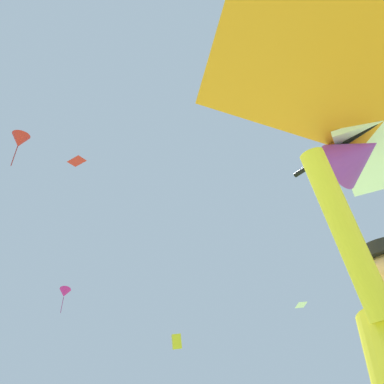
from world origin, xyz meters
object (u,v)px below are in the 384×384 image
object	(u,v)px
distant_kite_red_low_right	(76,161)
distant_kite_yellow_low_left	(177,342)
distant_kite_magenta_high_right	(64,293)
held_stunt_kite	(364,124)
distant_kite_red_mid_right	(20,141)
distant_kite_white_high_left	(301,305)

from	to	relation	value
distant_kite_red_low_right	distant_kite_yellow_low_left	distance (m)	15.03
distant_kite_magenta_high_right	held_stunt_kite	bearing A→B (deg)	-87.29
held_stunt_kite	distant_kite_yellow_low_left	world-z (taller)	distant_kite_yellow_low_left
distant_kite_magenta_high_right	distant_kite_red_low_right	bearing A→B (deg)	-92.36
distant_kite_red_mid_right	distant_kite_red_low_right	size ratio (longest dim) A/B	2.19
distant_kite_yellow_low_left	distant_kite_magenta_high_right	bearing A→B (deg)	154.18
held_stunt_kite	distant_kite_magenta_high_right	xyz separation A→B (m)	(-1.50, 31.77, 11.38)
held_stunt_kite	distant_kite_white_high_left	xyz separation A→B (m)	(8.71, 14.03, 5.20)
distant_kite_red_mid_right	held_stunt_kite	bearing A→B (deg)	-72.19
held_stunt_kite	distant_kite_white_high_left	distance (m)	17.31
distant_kite_white_high_left	distant_kite_red_low_right	size ratio (longest dim) A/B	0.76
distant_kite_magenta_high_right	distant_kite_yellow_low_left	xyz separation A→B (m)	(8.37, -4.05, -4.21)
distant_kite_red_low_right	distant_kite_magenta_high_right	distance (m)	14.44
distant_kite_white_high_left	distant_kite_yellow_low_left	xyz separation A→B (m)	(-1.84, 13.69, 1.97)
distant_kite_red_low_right	distant_kite_magenta_high_right	xyz separation A→B (m)	(0.59, 14.26, -2.22)
distant_kite_red_mid_right	distant_kite_white_high_left	bearing A→B (deg)	0.16
distant_kite_red_mid_right	distant_kite_red_low_right	distance (m)	4.87
distant_kite_red_mid_right	distant_kite_yellow_low_left	size ratio (longest dim) A/B	1.55
distant_kite_white_high_left	distant_kite_red_low_right	distance (m)	14.12
held_stunt_kite	distant_kite_white_high_left	world-z (taller)	distant_kite_white_high_left
held_stunt_kite	distant_kite_magenta_high_right	size ratio (longest dim) A/B	0.80
held_stunt_kite	distant_kite_red_low_right	size ratio (longest dim) A/B	2.02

